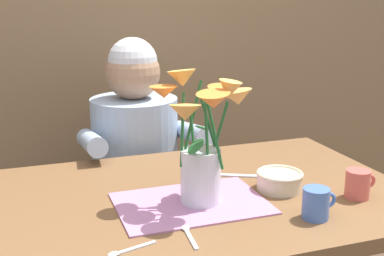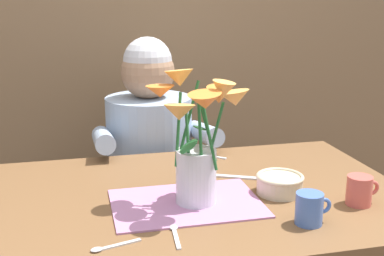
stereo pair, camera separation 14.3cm
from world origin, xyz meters
name	(u,v)px [view 1 (the left image)]	position (x,y,z in m)	size (l,w,h in m)	color
wood_panel_backdrop	(120,4)	(0.00, 1.05, 1.25)	(4.00, 0.10, 2.50)	brown
dining_table	(200,224)	(0.00, 0.00, 0.64)	(1.20, 0.80, 0.74)	brown
seated_person	(136,180)	(-0.05, 0.62, 0.56)	(0.45, 0.47, 1.14)	#4C4C56
striped_placemat	(191,203)	(-0.05, -0.07, 0.74)	(0.40, 0.28, 0.01)	#B275A3
flower_vase	(202,138)	(-0.02, -0.07, 0.92)	(0.30, 0.26, 0.36)	silver
ceramic_bowl	(279,180)	(0.22, -0.05, 0.77)	(0.14, 0.14, 0.06)	beige
dinner_knife	(238,176)	(0.16, 0.09, 0.74)	(0.19, 0.02, 0.01)	silver
coffee_cup	(358,184)	(0.40, -0.18, 0.78)	(0.09, 0.07, 0.08)	#CC564C
tea_cup	(316,203)	(0.22, -0.25, 0.78)	(0.09, 0.07, 0.08)	#476BB7
spoon_0	(124,251)	(-0.28, -0.27, 0.74)	(0.12, 0.05, 0.01)	silver
spoon_1	(197,155)	(0.11, 0.33, 0.74)	(0.10, 0.09, 0.01)	silver
spoon_2	(188,233)	(-0.12, -0.23, 0.74)	(0.02, 0.12, 0.01)	silver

